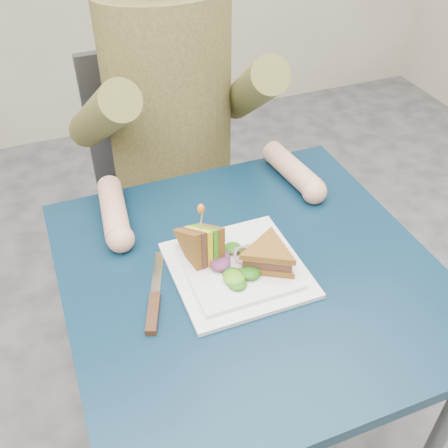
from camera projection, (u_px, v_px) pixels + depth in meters
name	position (u px, v px, depth m)	size (l,w,h in m)	color
ground	(243.00, 446.00, 1.54)	(4.00, 4.00, 0.00)	#4E4E51
table	(250.00, 296.00, 1.12)	(0.75, 0.75, 0.73)	black
chair	(167.00, 178.00, 1.66)	(0.42, 0.40, 0.93)	#47474C
diner	(170.00, 81.00, 1.34)	(0.54, 0.59, 0.74)	brown
plate	(238.00, 268.00, 1.06)	(0.26, 0.26, 0.02)	white
sandwich_flat	(268.00, 256.00, 1.04)	(0.17, 0.17, 0.05)	brown
sandwich_upright	(202.00, 245.00, 1.05)	(0.09, 0.14, 0.14)	brown
fork	(185.00, 281.00, 1.04)	(0.03, 0.18, 0.01)	silver
knife	(154.00, 305.00, 0.99)	(0.09, 0.21, 0.02)	silver
toothpick	(201.00, 220.00, 1.01)	(0.00, 0.00, 0.06)	tan
toothpick_frill	(201.00, 209.00, 0.99)	(0.01, 0.01, 0.02)	orange
lettuce_spill	(238.00, 257.00, 1.06)	(0.15, 0.13, 0.02)	#337A14
onion_ring	(244.00, 255.00, 1.05)	(0.04, 0.04, 0.01)	#9E4C7A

